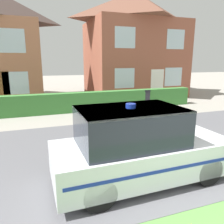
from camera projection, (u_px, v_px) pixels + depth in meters
name	position (u px, v px, depth m)	size (l,w,h in m)	color
road_strip	(127.00, 148.00, 6.88)	(28.00, 6.18, 0.01)	#5B5B60
garden_hedge	(79.00, 102.00, 11.70)	(13.58, 0.55, 1.04)	#3D7F38
police_car	(139.00, 147.00, 4.86)	(4.03, 1.67, 1.80)	black
house_right	(134.00, 44.00, 16.95)	(7.20, 5.73, 7.67)	#93513D
wheelie_bin	(144.00, 98.00, 12.96)	(0.82, 0.79, 1.02)	black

